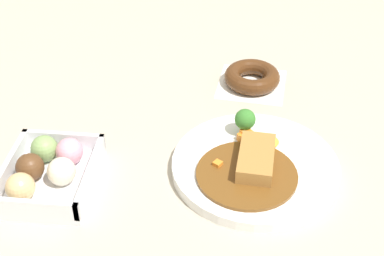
{
  "coord_description": "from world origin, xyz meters",
  "views": [
    {
      "loc": [
        0.71,
        0.09,
        0.6
      ],
      "look_at": [
        -0.04,
        0.01,
        0.03
      ],
      "focal_mm": 51.56,
      "sensor_mm": 36.0,
      "label": 1
    }
  ],
  "objects": [
    {
      "name": "curry_plate",
      "position": [
        0.03,
        0.12,
        0.01
      ],
      "size": [
        0.27,
        0.27,
        0.07
      ],
      "color": "white",
      "rests_on": "ground_plane"
    },
    {
      "name": "chocolate_ring_donut",
      "position": [
        -0.24,
        0.11,
        0.02
      ],
      "size": [
        0.14,
        0.14,
        0.03
      ],
      "color": "white",
      "rests_on": "ground_plane"
    },
    {
      "name": "donut_box",
      "position": [
        0.09,
        -0.2,
        0.02
      ],
      "size": [
        0.17,
        0.14,
        0.06
      ],
      "color": "white",
      "rests_on": "ground_plane"
    },
    {
      "name": "ground_plane",
      "position": [
        0.0,
        0.0,
        0.0
      ],
      "size": [
        1.6,
        1.6,
        0.0
      ],
      "primitive_type": "plane",
      "color": "#B2A893"
    }
  ]
}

